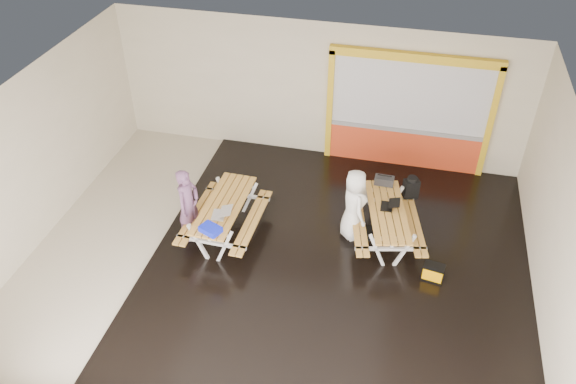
% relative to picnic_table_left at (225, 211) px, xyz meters
% --- Properties ---
extents(room, '(10.02, 8.02, 3.52)m').
position_rel_picnic_table_left_xyz_m(room, '(1.24, -0.38, 1.10)').
color(room, beige).
rests_on(room, ground).
extents(deck, '(7.50, 7.98, 0.05)m').
position_rel_picnic_table_left_xyz_m(deck, '(2.49, -0.38, -0.63)').
color(deck, black).
rests_on(deck, room).
extents(kiosk, '(3.88, 0.16, 3.00)m').
position_rel_picnic_table_left_xyz_m(kiosk, '(3.44, 3.55, 0.79)').
color(kiosk, '#E34521').
rests_on(kiosk, room).
extents(picnic_table_left, '(1.51, 2.18, 0.86)m').
position_rel_picnic_table_left_xyz_m(picnic_table_left, '(0.00, 0.00, 0.00)').
color(picnic_table_left, gold).
rests_on(picnic_table_left, deck).
extents(picnic_table_right, '(1.82, 2.33, 0.83)m').
position_rel_picnic_table_left_xyz_m(picnic_table_right, '(3.30, 0.61, -0.02)').
color(picnic_table_right, gold).
rests_on(picnic_table_right, deck).
extents(person_left, '(0.52, 0.68, 1.65)m').
position_rel_picnic_table_left_xyz_m(person_left, '(-0.68, -0.24, 0.24)').
color(person_left, '#6C476C').
rests_on(person_left, deck).
extents(person_right, '(0.82, 0.94, 1.62)m').
position_rel_picnic_table_left_xyz_m(person_right, '(2.61, 0.59, 0.21)').
color(person_right, white).
rests_on(person_right, deck).
extents(laptop_left, '(0.45, 0.42, 0.17)m').
position_rel_picnic_table_left_xyz_m(laptop_left, '(0.07, -0.37, 0.26)').
color(laptop_left, silver).
rests_on(laptop_left, picnic_table_left).
extents(laptop_right, '(0.39, 0.35, 0.16)m').
position_rel_picnic_table_left_xyz_m(laptop_right, '(3.33, 0.72, 0.22)').
color(laptop_right, black).
rests_on(laptop_right, picnic_table_right).
extents(blue_pouch, '(0.48, 0.42, 0.12)m').
position_rel_picnic_table_left_xyz_m(blue_pouch, '(0.02, -0.88, 0.26)').
color(blue_pouch, '#1322E2').
rests_on(blue_pouch, picnic_table_left).
extents(toolbox, '(0.42, 0.22, 0.24)m').
position_rel_picnic_table_left_xyz_m(toolbox, '(3.14, 1.49, 0.26)').
color(toolbox, black).
rests_on(toolbox, picnic_table_right).
extents(backpack, '(0.38, 0.32, 0.54)m').
position_rel_picnic_table_left_xyz_m(backpack, '(3.72, 1.61, 0.09)').
color(backpack, black).
rests_on(backpack, picnic_table_right).
extents(dark_case, '(0.54, 0.49, 0.17)m').
position_rel_picnic_table_left_xyz_m(dark_case, '(2.98, 0.62, -0.52)').
color(dark_case, black).
rests_on(dark_case, deck).
extents(fluke_bag, '(0.44, 0.32, 0.34)m').
position_rel_picnic_table_left_xyz_m(fluke_bag, '(4.34, -0.35, -0.44)').
color(fluke_bag, black).
rests_on(fluke_bag, deck).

